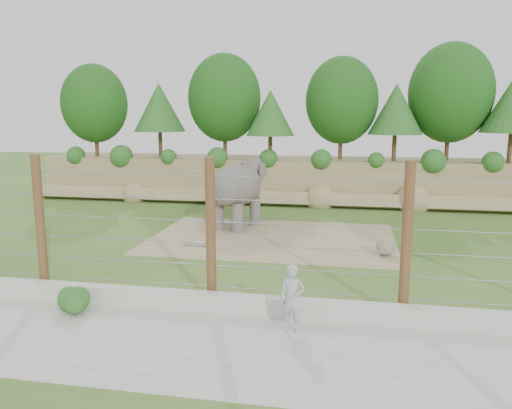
% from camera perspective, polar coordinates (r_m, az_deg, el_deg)
% --- Properties ---
extents(ground, '(90.00, 90.00, 0.00)m').
position_cam_1_polar(ground, '(18.01, -1.18, -6.13)').
color(ground, '#326121').
rests_on(ground, ground).
extents(back_embankment, '(30.00, 5.52, 8.77)m').
position_cam_1_polar(back_embankment, '(29.76, 4.96, 8.06)').
color(back_embankment, olive).
rests_on(back_embankment, ground).
extents(dirt_patch, '(10.00, 7.00, 0.02)m').
position_cam_1_polar(dirt_patch, '(20.77, 1.87, -3.88)').
color(dirt_patch, tan).
rests_on(dirt_patch, ground).
extents(drain_grate, '(1.00, 0.60, 0.03)m').
position_cam_1_polar(drain_grate, '(19.87, -6.75, -4.53)').
color(drain_grate, '#262628').
rests_on(drain_grate, dirt_patch).
extents(elephant, '(2.66, 4.06, 3.03)m').
position_cam_1_polar(elephant, '(22.46, -2.20, 1.11)').
color(elephant, '#605955').
rests_on(elephant, ground).
extents(stone_ball, '(0.67, 0.67, 0.67)m').
position_cam_1_polar(stone_ball, '(18.75, 14.56, -4.68)').
color(stone_ball, gray).
rests_on(stone_ball, dirt_patch).
extents(retaining_wall, '(26.00, 0.35, 0.50)m').
position_cam_1_polar(retaining_wall, '(13.33, -5.66, -11.02)').
color(retaining_wall, '#ADABA0').
rests_on(retaining_wall, ground).
extents(walkway, '(26.00, 4.00, 0.01)m').
position_cam_1_polar(walkway, '(11.69, -8.48, -15.59)').
color(walkway, '#ADABA0').
rests_on(walkway, ground).
extents(barrier_fence, '(20.26, 0.26, 4.00)m').
position_cam_1_polar(barrier_fence, '(13.27, -5.19, -3.20)').
color(barrier_fence, brown).
rests_on(barrier_fence, ground).
extents(walkway_shrub, '(0.66, 0.66, 0.66)m').
position_cam_1_polar(walkway_shrub, '(13.91, -20.20, -10.32)').
color(walkway_shrub, '#1B5E1A').
rests_on(walkway_shrub, walkway).
extents(zookeeper, '(0.63, 0.44, 1.63)m').
position_cam_1_polar(zookeeper, '(11.90, 4.15, -10.71)').
color(zookeeper, silver).
rests_on(zookeeper, walkway).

